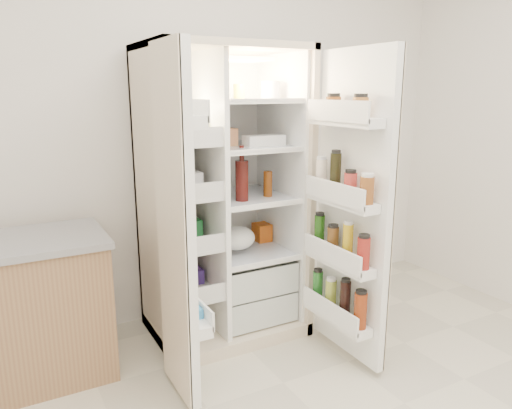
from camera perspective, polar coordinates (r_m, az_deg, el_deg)
wall_back at (r=3.33m, az=-6.73°, el=9.95°), size 4.00×0.02×2.70m
refrigerator at (r=3.10m, az=-4.01°, el=-1.54°), size 0.92×0.70×1.80m
freezer_door at (r=2.34m, az=-9.34°, el=-2.93°), size 0.15×0.40×1.72m
fridge_door at (r=2.74m, az=11.04°, el=-0.98°), size 0.17×0.58×1.72m
kitchen_counter at (r=2.91m, az=-27.74°, el=-11.41°), size 1.09×0.58×0.79m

